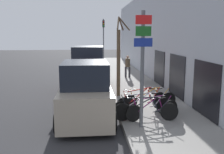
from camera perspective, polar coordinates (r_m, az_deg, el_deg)
name	(u,v)px	position (r m, az deg, el deg)	size (l,w,h in m)	color
ground_plane	(91,89)	(14.93, -4.82, -2.78)	(80.00, 80.00, 0.00)	#28282B
sidewalk_curb	(127,79)	(17.87, 3.44, -0.46)	(3.20, 32.00, 0.15)	gray
building_facade	(152,34)	(17.86, 9.22, 9.59)	(0.23, 32.00, 6.50)	#B2B7C1
signpost	(142,65)	(8.07, 6.95, 2.65)	(0.59, 0.14, 3.80)	#595B60
bicycle_0	(146,110)	(9.05, 7.79, -7.58)	(2.33, 0.44, 0.90)	black
bicycle_1	(153,109)	(9.31, 9.32, -7.23)	(2.11, 0.80, 0.85)	black
bicycle_2	(143,106)	(9.57, 7.17, -6.58)	(2.37, 0.59, 0.91)	black
bicycle_3	(142,102)	(10.02, 6.93, -5.67)	(2.26, 1.08, 0.98)	black
bicycle_4	(150,99)	(10.61, 8.58, -5.06)	(2.34, 0.45, 0.88)	black
parked_car_0	(86,94)	(9.45, -6.04, -3.80)	(2.05, 4.23, 2.23)	gray
parked_car_1	(89,70)	(14.56, -5.31, 1.50)	(2.30, 4.61, 2.55)	maroon
pedestrian_near	(128,65)	(17.97, 3.60, 2.81)	(0.41, 0.35, 1.60)	#333338
street_tree	(119,57)	(12.43, 1.59, 4.52)	(0.95, 2.18, 3.93)	brown
traffic_light	(103,37)	(23.69, -1.96, 9.23)	(0.20, 0.30, 4.50)	#595B60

